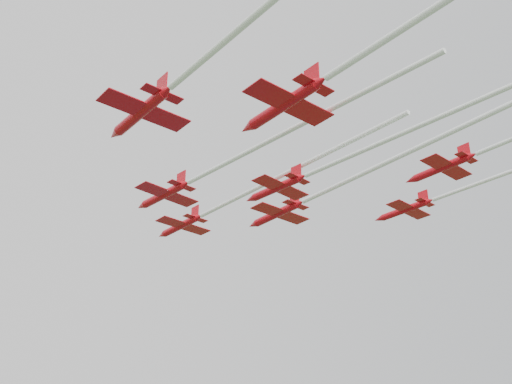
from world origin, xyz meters
name	(u,v)px	position (x,y,z in m)	size (l,w,h in m)	color
jet_lead	(224,204)	(-0.14, 7.04, 50.30)	(18.44, 45.10, 2.55)	red
jet_row2_left	(216,168)	(-5.46, -4.92, 48.97)	(20.10, 44.16, 2.57)	red
jet_row2_right	(319,194)	(10.75, -0.49, 50.42)	(16.41, 42.11, 2.74)	red
jet_row3_left	(206,57)	(-13.61, -26.39, 47.71)	(18.09, 49.61, 2.78)	red
jet_row3_mid	(353,155)	(7.38, -15.47, 48.05)	(21.33, 46.55, 2.39)	red
jet_row3_right	(485,181)	(30.01, -11.22, 51.08)	(20.75, 48.91, 2.37)	red
jet_row4_left	(346,65)	(-1.09, -28.97, 48.60)	(16.86, 43.31, 2.95)	red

